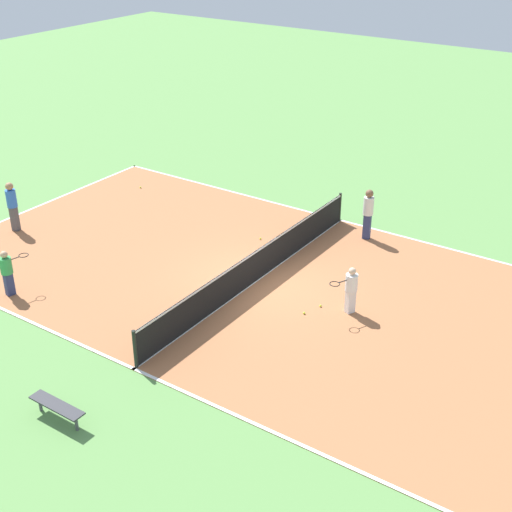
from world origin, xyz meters
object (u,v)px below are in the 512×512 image
object	(u,v)px
bench	(57,407)
tennis_ball_midcourt	(140,187)
tennis_ball_near_net	(260,239)
player_far_white	(368,211)
player_far_green	(7,270)
player_near_blue	(12,203)
tennis_net	(256,265)
tennis_ball_right_alley	(320,306)
tennis_ball_far_baseline	(304,313)
player_near_white	(351,287)

from	to	relation	value
bench	tennis_ball_midcourt	size ratio (longest dim) A/B	22.35
tennis_ball_near_net	tennis_ball_midcourt	distance (m)	6.91
player_far_white	tennis_ball_near_net	world-z (taller)	player_far_white
player_far_green	player_near_blue	bearing A→B (deg)	59.83
tennis_ball_midcourt	player_far_green	bearing A→B (deg)	16.95
player_far_green	tennis_ball_near_net	xyz separation A→B (m)	(-7.43, 4.16, -0.80)
player_far_green	bench	bearing A→B (deg)	-108.53
player_near_blue	player_far_white	distance (m)	12.58
tennis_net	tennis_ball_right_alley	size ratio (longest dim) A/B	163.06
bench	player_far_green	xyz separation A→B (m)	(-3.15, -5.61, 0.47)
player_far_green	tennis_ball_midcourt	size ratio (longest dim) A/B	21.58
tennis_ball_near_net	tennis_ball_right_alley	size ratio (longest dim) A/B	1.00
player_far_green	tennis_ball_far_baseline	bearing A→B (deg)	-52.36
tennis_net	player_far_white	bearing A→B (deg)	162.52
player_near_white	tennis_ball_right_alley	world-z (taller)	player_near_white
bench	player_far_green	bearing A→B (deg)	150.66
player_near_blue	tennis_ball_midcourt	bearing A→B (deg)	64.63
player_near_white	tennis_ball_far_baseline	size ratio (longest dim) A/B	21.45
bench	player_near_white	distance (m)	8.72
player_far_white	player_far_green	size ratio (longest dim) A/B	1.25
player_near_blue	tennis_ball_right_alley	world-z (taller)	player_near_blue
player_near_white	tennis_ball_right_alley	size ratio (longest dim) A/B	21.45
bench	tennis_ball_midcourt	bearing A→B (deg)	124.91
tennis_ball_midcourt	tennis_ball_near_net	bearing A→B (deg)	79.72
player_far_green	tennis_ball_far_baseline	xyz separation A→B (m)	(-4.03, 7.97, -0.80)
player_far_white	tennis_ball_near_net	xyz separation A→B (m)	(2.18, -3.03, -1.03)
tennis_ball_right_alley	tennis_ball_midcourt	bearing A→B (deg)	-110.38
player_near_blue	tennis_ball_far_baseline	bearing A→B (deg)	-11.21
player_far_green	tennis_ball_midcourt	world-z (taller)	player_far_green
bench	player_near_blue	size ratio (longest dim) A/B	0.83
bench	tennis_ball_far_baseline	size ratio (longest dim) A/B	22.35
player_near_blue	tennis_ball_near_net	distance (m)	8.92
tennis_ball_far_baseline	tennis_ball_right_alley	bearing A→B (deg)	162.67
tennis_net	player_far_green	bearing A→B (deg)	-49.45
bench	player_far_white	world-z (taller)	player_far_white
player_near_blue	player_near_white	world-z (taller)	player_near_blue
player_far_white	tennis_ball_near_net	size ratio (longest dim) A/B	27.02
tennis_ball_far_baseline	tennis_ball_right_alley	size ratio (longest dim) A/B	1.00
tennis_net	tennis_ball_right_alley	distance (m)	2.53
bench	player_near_white	xyz separation A→B (m)	(-8.02, 3.39, 0.46)
player_far_white	tennis_ball_far_baseline	bearing A→B (deg)	86.71
bench	tennis_ball_far_baseline	bearing A→B (deg)	71.77
player_near_blue	tennis_ball_far_baseline	distance (m)	11.63
bench	tennis_ball_near_net	world-z (taller)	bench
player_far_green	tennis_ball_right_alley	size ratio (longest dim) A/B	21.58
tennis_net	tennis_ball_near_net	xyz separation A→B (m)	(-2.55, -1.54, -0.53)
tennis_net	bench	xyz separation A→B (m)	(8.03, -0.10, -0.20)
player_far_green	tennis_ball_far_baseline	distance (m)	8.97
player_far_white	tennis_ball_far_baseline	xyz separation A→B (m)	(5.58, 0.78, -1.03)
tennis_ball_far_baseline	tennis_ball_right_alley	xyz separation A→B (m)	(-0.62, 0.19, 0.00)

